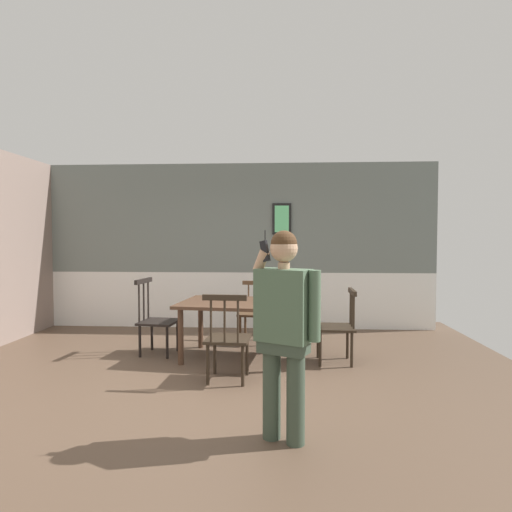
{
  "coord_description": "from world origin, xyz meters",
  "views": [
    {
      "loc": [
        0.72,
        -4.35,
        1.56
      ],
      "look_at": [
        0.5,
        -0.45,
        1.39
      ],
      "focal_mm": 30.05,
      "sensor_mm": 36.0,
      "label": 1
    }
  ],
  "objects_px": {
    "dining_table": "(244,308)",
    "chair_at_table_head": "(338,326)",
    "person_figure": "(285,322)",
    "chair_near_window": "(227,338)",
    "chair_by_doorway": "(255,312)",
    "chair_opposite_corner": "(156,319)"
  },
  "relations": [
    {
      "from": "chair_by_doorway",
      "to": "chair_at_table_head",
      "type": "bearing_deg",
      "value": 143.3
    },
    {
      "from": "chair_opposite_corner",
      "to": "person_figure",
      "type": "height_order",
      "value": "person_figure"
    },
    {
      "from": "chair_near_window",
      "to": "chair_by_doorway",
      "type": "distance_m",
      "value": 1.81
    },
    {
      "from": "chair_near_window",
      "to": "chair_by_doorway",
      "type": "relative_size",
      "value": 1.08
    },
    {
      "from": "chair_near_window",
      "to": "person_figure",
      "type": "distance_m",
      "value": 1.54
    },
    {
      "from": "dining_table",
      "to": "chair_opposite_corner",
      "type": "xyz_separation_m",
      "value": [
        -1.19,
        0.13,
        -0.18
      ]
    },
    {
      "from": "chair_near_window",
      "to": "chair_at_table_head",
      "type": "relative_size",
      "value": 1.05
    },
    {
      "from": "chair_near_window",
      "to": "chair_at_table_head",
      "type": "distance_m",
      "value": 1.5
    },
    {
      "from": "chair_by_doorway",
      "to": "person_figure",
      "type": "bearing_deg",
      "value": 104.05
    },
    {
      "from": "chair_at_table_head",
      "to": "chair_by_doorway",
      "type": "bearing_deg",
      "value": 47.64
    },
    {
      "from": "chair_by_doorway",
      "to": "person_figure",
      "type": "distance_m",
      "value": 3.2
    },
    {
      "from": "chair_by_doorway",
      "to": "person_figure",
      "type": "relative_size",
      "value": 0.55
    },
    {
      "from": "chair_by_doorway",
      "to": "chair_opposite_corner",
      "type": "height_order",
      "value": "chair_opposite_corner"
    },
    {
      "from": "chair_near_window",
      "to": "chair_by_doorway",
      "type": "xyz_separation_m",
      "value": [
        0.2,
        1.8,
        -0.03
      ]
    },
    {
      "from": "chair_at_table_head",
      "to": "chair_opposite_corner",
      "type": "xyz_separation_m",
      "value": [
        -2.37,
        0.27,
        0.01
      ]
    },
    {
      "from": "chair_near_window",
      "to": "person_figure",
      "type": "xyz_separation_m",
      "value": [
        0.6,
        -1.34,
        0.45
      ]
    },
    {
      "from": "dining_table",
      "to": "chair_by_doorway",
      "type": "xyz_separation_m",
      "value": [
        0.1,
        0.9,
        -0.2
      ]
    },
    {
      "from": "chair_at_table_head",
      "to": "person_figure",
      "type": "height_order",
      "value": "person_figure"
    },
    {
      "from": "chair_by_doorway",
      "to": "chair_opposite_corner",
      "type": "bearing_deg",
      "value": 37.34
    },
    {
      "from": "dining_table",
      "to": "chair_at_table_head",
      "type": "distance_m",
      "value": 1.21
    },
    {
      "from": "chair_opposite_corner",
      "to": "chair_near_window",
      "type": "bearing_deg",
      "value": 53.49
    },
    {
      "from": "chair_at_table_head",
      "to": "person_figure",
      "type": "bearing_deg",
      "value": 163.18
    }
  ]
}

